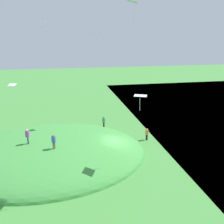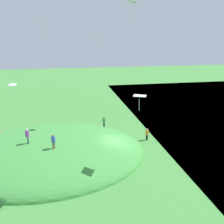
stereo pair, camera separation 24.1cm
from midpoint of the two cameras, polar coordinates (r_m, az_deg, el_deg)
The scene contains 11 objects.
ground_plane at distance 28.81m, azimuth 1.31°, elevation -9.41°, with size 160.00×160.00×0.00m, color #448C3C.
grass_hill at distance 29.14m, azimuth -14.23°, elevation -9.65°, with size 21.87×17.45×4.06m, color #42943F.
person_watching_kites at distance 27.36m, azimuth -18.98°, elevation -4.95°, with size 0.47×0.47×1.67m.
person_near_shore at distance 31.92m, azimuth 8.40°, elevation -4.87°, with size 0.51×0.51×1.60m.
person_walking_path at distance 25.54m, azimuth -13.31°, elevation -6.34°, with size 0.59×0.59×1.57m.
person_with_child at distance 34.23m, azimuth -1.69°, elevation -2.02°, with size 0.53×0.53×1.58m.
kite_2 at distance 17.25m, azimuth -16.04°, elevation 19.34°, with size 0.70×0.78×1.12m.
kite_3 at distance 31.00m, azimuth -22.01°, elevation 5.87°, with size 1.07×0.91×1.37m.
kite_4 at distance 30.74m, azimuth -3.62°, elevation 17.82°, with size 0.96×1.08×1.34m.
kite_7 at distance 19.46m, azimuth 5.06°, elevation 24.19°, with size 1.06×1.22×1.40m.
kite_9 at distance 21.78m, azimuth 6.83°, elevation 3.68°, with size 1.34×1.16×1.51m.
Camera 2 is at (5.30, 25.17, 12.97)m, focal length 39.08 mm.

